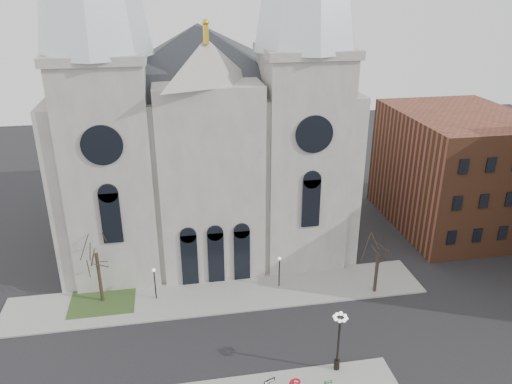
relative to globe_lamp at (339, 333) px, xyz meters
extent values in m
plane|color=black|center=(-7.92, 0.54, -3.52)|extent=(160.00, 160.00, 0.00)
cube|color=gray|center=(-7.92, 11.54, -3.45)|extent=(40.00, 6.00, 0.14)
cube|color=#2D491F|center=(-18.92, 12.54, -3.43)|extent=(6.00, 5.00, 0.18)
cube|color=gray|center=(-7.92, 26.54, 5.48)|extent=(30.00, 24.00, 18.00)
pyramid|color=#2D3035|center=(-7.92, 26.54, 20.48)|extent=(33.00, 26.40, 6.00)
cube|color=gray|center=(-17.42, 18.04, 7.48)|extent=(8.00, 8.00, 22.00)
cylinder|color=black|center=(-17.42, 13.99, 11.48)|extent=(3.60, 0.30, 3.60)
cube|color=gray|center=(1.58, 18.04, 7.48)|extent=(8.00, 8.00, 22.00)
cylinder|color=black|center=(1.58, 13.99, 11.48)|extent=(3.60, 0.30, 3.60)
cube|color=gray|center=(-7.92, 16.54, 6.23)|extent=(10.00, 5.00, 19.50)
pyramid|color=gray|center=(-7.92, 16.54, 17.98)|extent=(11.00, 5.00, 4.00)
cube|color=brown|center=(22.08, 22.54, 3.48)|extent=(14.00, 18.00, 14.00)
cylinder|color=black|center=(-18.92, 12.54, -0.89)|extent=(0.32, 0.32, 5.25)
cylinder|color=black|center=(7.08, 9.54, -1.42)|extent=(0.32, 0.32, 4.20)
cylinder|color=black|center=(-13.92, 12.04, -1.88)|extent=(0.12, 0.12, 3.00)
sphere|color=white|center=(-13.92, 12.04, -0.28)|extent=(0.32, 0.32, 0.32)
cylinder|color=black|center=(-1.92, 12.04, -1.88)|extent=(0.12, 0.12, 3.00)
sphere|color=white|center=(-1.92, 12.04, -0.28)|extent=(0.32, 0.32, 0.32)
cylinder|color=red|center=(-4.17, -2.99, -1.24)|extent=(0.83, 0.36, 0.88)
cylinder|color=white|center=(-4.17, -2.99, -1.24)|extent=(0.88, 0.37, 0.94)
cube|color=white|center=(-4.17, -2.99, -1.10)|extent=(0.45, 0.20, 0.11)
cube|color=white|center=(-4.17, -2.99, -1.38)|extent=(0.52, 0.22, 0.11)
cylinder|color=black|center=(0.00, 0.00, -1.00)|extent=(0.17, 0.17, 4.75)
cylinder|color=black|center=(0.00, 0.00, -2.97)|extent=(0.45, 0.45, 0.83)
sphere|color=white|center=(0.00, 0.00, 1.83)|extent=(0.33, 0.33, 0.33)
cube|color=black|center=(-5.82, -2.22, -1.55)|extent=(0.86, 0.37, 0.30)
cube|color=#0C5520|center=(-1.70, -2.99, -1.57)|extent=(0.55, 0.09, 0.13)
cube|color=#0C5520|center=(-1.70, -2.99, -1.75)|extent=(0.55, 0.09, 0.13)
camera|label=1|loc=(-11.55, -28.92, 24.51)|focal=35.00mm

